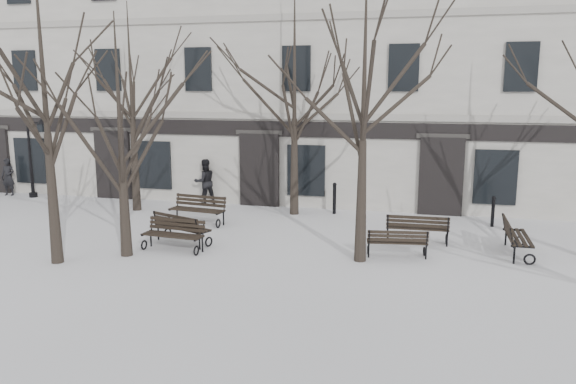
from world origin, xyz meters
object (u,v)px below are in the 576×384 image
(bench_0, at_px, (174,234))
(bench_3, at_px, (198,209))
(lamp_post, at_px, (35,153))
(bench_1, at_px, (181,227))
(bench_2, at_px, (397,242))
(tree_0, at_px, (42,66))
(tree_2, at_px, (364,78))
(bench_4, at_px, (417,228))
(bench_5, at_px, (515,236))
(tree_1, at_px, (119,107))

(bench_0, distance_m, bench_3, 3.24)
(bench_0, bearing_deg, lamp_post, 152.77)
(bench_1, height_order, bench_2, bench_1)
(tree_0, xyz_separation_m, bench_2, (8.97, 2.66, -4.78))
(bench_0, relative_size, bench_2, 1.09)
(tree_2, height_order, lamp_post, tree_2)
(tree_0, height_order, bench_0, tree_0)
(lamp_post, bearing_deg, tree_2, -21.32)
(tree_0, height_order, bench_3, tree_0)
(bench_2, height_order, bench_4, bench_4)
(bench_0, bearing_deg, bench_3, 106.22)
(bench_4, height_order, lamp_post, lamp_post)
(bench_0, distance_m, bench_2, 6.43)
(bench_3, distance_m, bench_5, 10.29)
(tree_1, height_order, bench_3, tree_1)
(tree_1, xyz_separation_m, bench_4, (7.99, 3.19, -3.67))
(tree_1, xyz_separation_m, bench_3, (0.51, 3.98, -3.64))
(tree_0, xyz_separation_m, tree_2, (8.01, 2.12, -0.30))
(bench_1, relative_size, bench_2, 1.15)
(bench_0, bearing_deg, bench_2, 13.31)
(tree_2, relative_size, lamp_post, 2.34)
(bench_2, relative_size, bench_4, 0.92)
(tree_1, xyz_separation_m, bench_1, (1.00, 1.49, -3.65))
(bench_1, xyz_separation_m, bench_3, (-0.49, 2.48, 0.02))
(tree_1, xyz_separation_m, tree_2, (6.50, 1.08, 0.77))
(bench_3, bearing_deg, tree_1, -89.74)
(bench_2, height_order, bench_5, bench_5)
(bench_5, bearing_deg, bench_3, 83.68)
(tree_1, bearing_deg, bench_2, 12.28)
(bench_5, bearing_deg, lamp_post, 78.50)
(bench_3, bearing_deg, tree_2, -18.23)
(tree_0, bearing_deg, lamp_post, 130.18)
(bench_4, bearing_deg, bench_1, 12.61)
(tree_0, height_order, tree_1, tree_0)
(tree_1, distance_m, bench_2, 8.50)
(lamp_post, bearing_deg, bench_1, -30.14)
(bench_3, xyz_separation_m, bench_4, (7.48, -0.79, -0.03))
(bench_1, bearing_deg, tree_0, 67.63)
(bench_2, distance_m, bench_4, 1.65)
(bench_0, height_order, bench_1, bench_1)
(tree_0, bearing_deg, bench_0, 35.14)
(bench_5, bearing_deg, tree_2, 112.03)
(tree_0, bearing_deg, bench_4, 24.00)
(tree_2, xyz_separation_m, bench_0, (-5.41, -0.29, -4.44))
(bench_1, distance_m, lamp_post, 10.63)
(bench_1, bearing_deg, tree_2, -162.04)
(bench_2, xyz_separation_m, lamp_post, (-15.58, 5.16, 1.50))
(bench_2, distance_m, bench_5, 3.43)
(tree_2, height_order, bench_1, tree_2)
(tree_2, xyz_separation_m, bench_5, (4.22, 1.65, -4.40))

